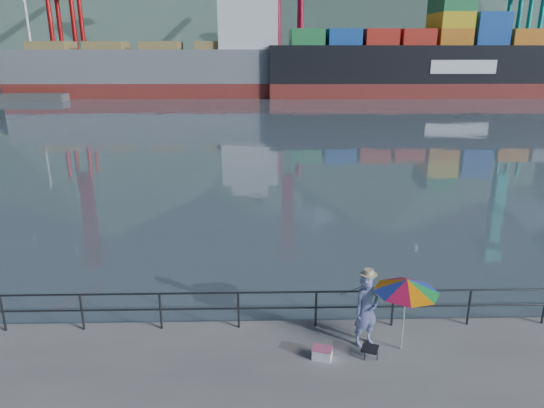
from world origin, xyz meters
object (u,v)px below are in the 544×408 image
Objects in this scene: cooler_bag at (322,354)px; fisherman at (366,310)px; container_ship at (462,57)px; beach_umbrella at (407,286)px; bulk_carrier at (169,68)px.

fisherman is at bearing 45.82° from cooler_bag.
container_ship is (29.88, 69.65, 4.92)m from fisherman.
fisherman is 4.21× the size of cooler_bag.
beach_umbrella is 75.80m from container_ship.
bulk_carrier is (-15.81, 70.47, 4.09)m from cooler_bag.
container_ship is at bearing 67.44° from beach_umbrella.
beach_umbrella is 0.03× the size of container_ship.
container_ship is (46.80, -0.24, 1.63)m from bulk_carrier.
bulk_carrier reaches higher than beach_umbrella.
beach_umbrella reaches higher than cooler_bag.
container_ship is (30.99, 70.23, 5.72)m from cooler_bag.
beach_umbrella is at bearing -75.79° from bulk_carrier.
bulk_carrier is 46.83m from container_ship.
fisherman is at bearing -113.22° from container_ship.
cooler_bag is at bearing -113.81° from container_ship.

